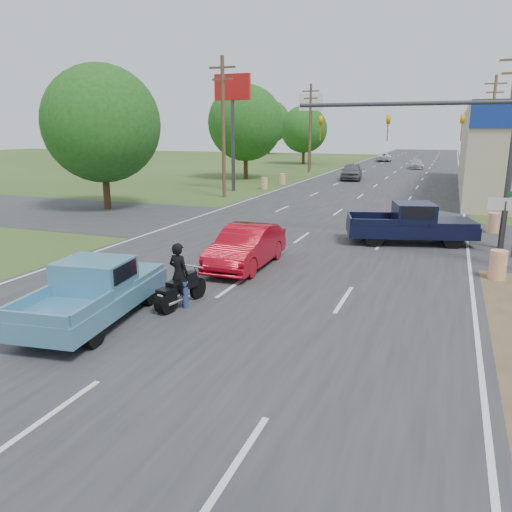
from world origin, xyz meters
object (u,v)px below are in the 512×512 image
at_px(rider, 179,277).
at_px(distant_car_grey, 351,172).
at_px(navy_pickup, 413,223).
at_px(distant_car_silver, 417,164).
at_px(blue_pickup, 96,290).
at_px(motorcycle, 178,292).
at_px(red_convertible, 246,247).
at_px(distant_car_white, 384,157).

height_order(rider, distant_car_grey, rider).
height_order(navy_pickup, distant_car_silver, navy_pickup).
bearing_deg(blue_pickup, distant_car_grey, 83.57).
height_order(motorcycle, blue_pickup, blue_pickup).
bearing_deg(rider, blue_pickup, 55.98).
bearing_deg(red_convertible, rider, -92.36).
relative_size(blue_pickup, distant_car_grey, 1.05).
relative_size(red_convertible, distant_car_white, 0.97).
relative_size(distant_car_grey, distant_car_white, 1.04).
relative_size(motorcycle, rider, 1.18).
relative_size(motorcycle, navy_pickup, 0.36).
height_order(navy_pickup, distant_car_grey, navy_pickup).
distance_m(rider, blue_pickup, 2.25).
distance_m(navy_pickup, distant_car_grey, 29.09).
distance_m(rider, navy_pickup, 12.31).
xyz_separation_m(rider, navy_pickup, (5.55, 10.99, 0.02)).
height_order(red_convertible, distant_car_white, red_convertible).
relative_size(rider, navy_pickup, 0.31).
distance_m(motorcycle, navy_pickup, 12.37).
xyz_separation_m(red_convertible, distant_car_white, (-3.45, 66.29, -0.10)).
xyz_separation_m(motorcycle, blue_pickup, (-1.55, -1.57, 0.36)).
xyz_separation_m(red_convertible, navy_pickup, (5.40, 6.36, 0.15)).
relative_size(red_convertible, blue_pickup, 0.89).
bearing_deg(distant_car_white, blue_pickup, 82.22).
xyz_separation_m(distant_car_grey, distant_car_silver, (5.11, 17.89, -0.23)).
bearing_deg(red_convertible, navy_pickup, 49.16).
bearing_deg(distant_car_grey, red_convertible, -93.02).
distance_m(motorcycle, rider, 0.42).
bearing_deg(red_convertible, distant_car_silver, 86.72).
height_order(blue_pickup, distant_car_grey, distant_car_grey).
bearing_deg(distant_car_silver, red_convertible, -96.88).
distance_m(rider, distant_car_grey, 39.04).
height_order(blue_pickup, distant_car_white, blue_pickup).
relative_size(distant_car_silver, distant_car_white, 0.88).
bearing_deg(distant_car_grey, motorcycle, -93.76).
bearing_deg(distant_car_silver, distant_car_grey, -110.05).
xyz_separation_m(blue_pickup, navy_pickup, (7.10, 12.62, 0.08)).
bearing_deg(red_convertible, motorcycle, -92.44).
xyz_separation_m(distant_car_grey, distant_car_white, (-0.86, 31.97, -0.18)).
xyz_separation_m(blue_pickup, distant_car_silver, (4.22, 58.47, -0.23)).
height_order(red_convertible, motorcycle, red_convertible).
relative_size(rider, distant_car_white, 0.37).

